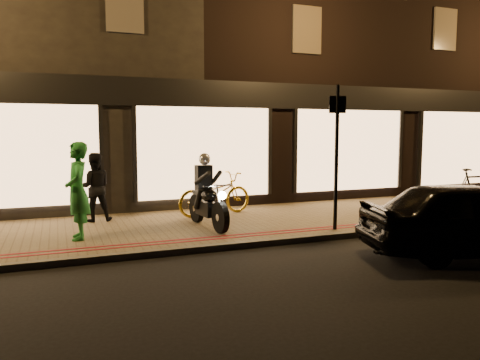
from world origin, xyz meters
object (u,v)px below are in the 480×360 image
Objects in this scene: motorcycle at (207,199)px; parked_car at (474,218)px; person_green at (77,191)px; bicycle_gold at (215,194)px; sign_post at (337,150)px.

parked_car is at bearing -48.29° from motorcycle.
parked_car is at bearing 62.64° from person_green.
bicycle_gold is at bearing 114.77° from person_green.
sign_post is 5.22m from person_green.
person_green is 0.48× the size of parked_car.
person_green is at bearing 168.60° from sign_post.
bicycle_gold is at bearing 48.83° from parked_car.
motorcycle is 2.66m from person_green.
bicycle_gold is at bearing 125.86° from sign_post.
bicycle_gold is (-1.82, 2.52, -1.15)m from sign_post.
parked_car is (1.35, -2.29, -1.13)m from sign_post.
motorcycle is 1.05× the size of person_green.
person_green is at bearing 101.93° from bicycle_gold.
person_green reaches higher than bicycle_gold.
bicycle_gold is 0.51× the size of parked_car.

